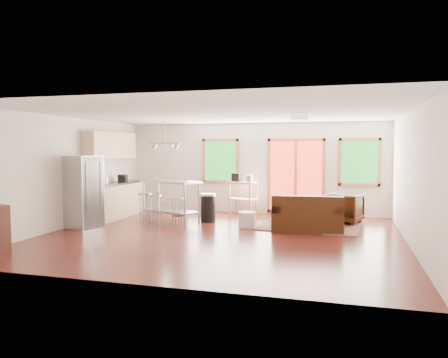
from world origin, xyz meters
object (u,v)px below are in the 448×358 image
(coffee_table, at_px, (309,209))
(loveseat, at_px, (307,217))
(refrigerator, at_px, (84,192))
(island, at_px, (171,193))
(kitchen_cart, at_px, (242,186))
(rug, at_px, (309,226))
(ottoman, at_px, (285,212))
(armchair, at_px, (344,207))

(coffee_table, bearing_deg, loveseat, -88.19)
(refrigerator, bearing_deg, loveseat, 27.05)
(island, distance_m, kitchen_cart, 2.23)
(rug, distance_m, island, 3.53)
(refrigerator, bearing_deg, kitchen_cart, 60.58)
(coffee_table, bearing_deg, rug, -86.59)
(rug, bearing_deg, coffee_table, 93.41)
(coffee_table, xyz_separation_m, island, (-3.43, -0.54, 0.34))
(rug, height_order, ottoman, ottoman)
(armchair, height_order, island, island)
(island, bearing_deg, loveseat, -6.18)
(rug, bearing_deg, island, -176.55)
(loveseat, xyz_separation_m, ottoman, (-0.70, 1.44, -0.12))
(coffee_table, relative_size, kitchen_cart, 0.95)
(loveseat, relative_size, island, 0.92)
(loveseat, bearing_deg, island, 168.08)
(loveseat, xyz_separation_m, kitchen_cart, (-1.99, 2.05, 0.47))
(kitchen_cart, bearing_deg, loveseat, -45.88)
(refrigerator, bearing_deg, armchair, 37.33)
(armchair, bearing_deg, island, 29.61)
(refrigerator, relative_size, island, 0.95)
(ottoman, bearing_deg, island, -158.91)
(rug, relative_size, kitchen_cart, 2.01)
(loveseat, relative_size, ottoman, 2.65)
(loveseat, bearing_deg, rug, 85.15)
(island, bearing_deg, kitchen_cart, 48.63)
(loveseat, distance_m, armchair, 1.53)
(armchair, distance_m, ottoman, 1.52)
(ottoman, distance_m, kitchen_cart, 1.55)
(armchair, bearing_deg, refrigerator, 38.84)
(armchair, xyz_separation_m, ottoman, (-1.50, 0.13, -0.21))
(loveseat, distance_m, coffee_table, 0.92)
(kitchen_cart, bearing_deg, island, -131.37)
(coffee_table, bearing_deg, ottoman, 142.00)
(rug, bearing_deg, loveseat, -89.11)
(refrigerator, bearing_deg, coffee_table, 36.72)
(rug, height_order, armchair, armchair)
(ottoman, height_order, island, island)
(loveseat, height_order, ottoman, loveseat)
(rug, relative_size, loveseat, 1.44)
(rug, relative_size, coffee_table, 2.11)
(rug, distance_m, coffee_table, 0.50)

